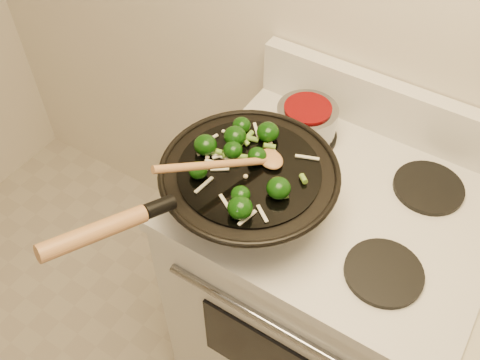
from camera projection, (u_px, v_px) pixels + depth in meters
The scene contains 5 objects.
stove at pixel (320, 287), 1.70m from camera, with size 0.78×0.67×1.08m.
wok at pixel (247, 187), 1.27m from camera, with size 0.43×0.68×0.25m.
stirfry at pixel (241, 159), 1.23m from camera, with size 0.28×0.29×0.05m.
wooden_spoon at pixel (239, 162), 1.19m from camera, with size 0.19×0.29×0.13m.
saucepan at pixel (306, 121), 1.46m from camera, with size 0.17×0.26×0.10m.
Camera 1 is at (0.16, 0.30, 1.97)m, focal length 40.00 mm.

